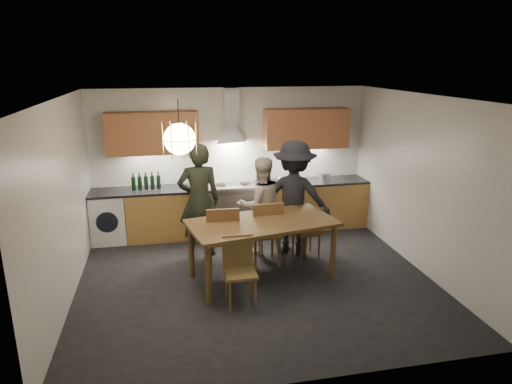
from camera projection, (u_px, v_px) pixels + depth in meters
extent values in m
plane|color=black|center=(256.00, 279.00, 6.62)|extent=(5.00, 5.00, 0.00)
cube|color=white|center=(231.00, 160.00, 8.38)|extent=(5.00, 0.02, 2.60)
cube|color=white|center=(305.00, 261.00, 4.14)|extent=(5.00, 0.02, 2.60)
cube|color=white|center=(62.00, 204.00, 5.77)|extent=(0.02, 4.50, 2.60)
cube|color=white|center=(421.00, 184.00, 6.74)|extent=(0.02, 4.50, 2.60)
cube|color=silver|center=(255.00, 97.00, 5.90)|extent=(5.00, 4.50, 0.02)
cube|color=tan|center=(169.00, 214.00, 8.11)|extent=(1.45, 0.60, 0.86)
cube|color=tan|center=(311.00, 205.00, 8.62)|extent=(2.05, 0.60, 0.86)
cube|color=white|center=(109.00, 218.00, 7.91)|extent=(0.58, 0.58, 0.85)
cube|color=black|center=(150.00, 190.00, 7.92)|extent=(2.05, 0.62, 0.04)
cube|color=black|center=(312.00, 182.00, 8.50)|extent=(2.05, 0.62, 0.04)
cube|color=silver|center=(234.00, 211.00, 8.34)|extent=(0.90, 0.60, 0.80)
cube|color=black|center=(237.00, 217.00, 8.08)|extent=(0.78, 0.02, 0.42)
cube|color=slate|center=(234.00, 188.00, 8.22)|extent=(0.90, 0.60, 0.08)
cube|color=silver|center=(236.00, 189.00, 7.96)|extent=(0.90, 0.08, 0.04)
cube|color=#C1784A|center=(152.00, 133.00, 7.79)|extent=(1.55, 0.35, 0.72)
cube|color=#C1784A|center=(306.00, 128.00, 8.32)|extent=(1.55, 0.35, 0.72)
cube|color=silver|center=(231.00, 106.00, 7.98)|extent=(0.26, 0.22, 0.62)
cylinder|color=black|center=(179.00, 119.00, 5.68)|extent=(0.01, 0.01, 0.50)
sphere|color=#FFE0A5|center=(180.00, 139.00, 5.75)|extent=(0.40, 0.40, 0.40)
torus|color=gold|center=(180.00, 139.00, 5.75)|extent=(0.43, 0.43, 0.01)
cube|color=brown|center=(262.00, 223.00, 6.46)|extent=(2.21, 1.40, 0.05)
cylinder|color=brown|center=(208.00, 274.00, 5.86)|extent=(0.08, 0.08, 0.82)
cylinder|color=brown|center=(191.00, 250.00, 6.61)|extent=(0.08, 0.08, 0.82)
cylinder|color=brown|center=(333.00, 252.00, 6.55)|extent=(0.08, 0.08, 0.82)
cylinder|color=brown|center=(305.00, 232.00, 7.30)|extent=(0.08, 0.08, 0.82)
cube|color=brown|center=(223.00, 239.00, 6.76)|extent=(0.51, 0.51, 0.04)
cube|color=brown|center=(223.00, 226.00, 6.48)|extent=(0.47, 0.08, 0.52)
cylinder|color=brown|center=(235.00, 250.00, 7.04)|extent=(0.04, 0.04, 0.48)
cylinder|color=brown|center=(237.00, 260.00, 6.67)|extent=(0.04, 0.04, 0.48)
cylinder|color=brown|center=(210.00, 251.00, 6.99)|extent=(0.04, 0.04, 0.48)
cylinder|color=brown|center=(211.00, 262.00, 6.63)|extent=(0.04, 0.04, 0.48)
cube|color=brown|center=(264.00, 233.00, 7.01)|extent=(0.49, 0.49, 0.04)
cube|color=brown|center=(268.00, 220.00, 6.74)|extent=(0.47, 0.07, 0.51)
cylinder|color=brown|center=(272.00, 243.00, 7.31)|extent=(0.04, 0.04, 0.48)
cylinder|color=brown|center=(279.00, 252.00, 6.96)|extent=(0.04, 0.04, 0.48)
cylinder|color=brown|center=(249.00, 245.00, 7.22)|extent=(0.04, 0.04, 0.48)
cylinder|color=brown|center=(255.00, 255.00, 6.87)|extent=(0.04, 0.04, 0.48)
cube|color=brown|center=(306.00, 232.00, 7.30)|extent=(0.44, 0.44, 0.04)
cube|color=brown|center=(312.00, 222.00, 7.08)|extent=(0.39, 0.09, 0.42)
cylinder|color=brown|center=(310.00, 240.00, 7.55)|extent=(0.03, 0.03, 0.40)
cylinder|color=brown|center=(319.00, 247.00, 7.27)|extent=(0.03, 0.03, 0.40)
cylinder|color=brown|center=(293.00, 242.00, 7.45)|extent=(0.03, 0.03, 0.40)
cylinder|color=brown|center=(301.00, 249.00, 7.17)|extent=(0.03, 0.03, 0.40)
cube|color=brown|center=(240.00, 273.00, 5.85)|extent=(0.40, 0.40, 0.04)
cube|color=brown|center=(238.00, 251.00, 5.95)|extent=(0.40, 0.04, 0.44)
cylinder|color=brown|center=(230.00, 296.00, 5.73)|extent=(0.03, 0.03, 0.41)
cylinder|color=brown|center=(226.00, 284.00, 6.03)|extent=(0.03, 0.03, 0.41)
cylinder|color=brown|center=(255.00, 294.00, 5.79)|extent=(0.03, 0.03, 0.41)
cylinder|color=brown|center=(250.00, 282.00, 6.10)|extent=(0.03, 0.03, 0.41)
imported|color=black|center=(199.00, 201.00, 7.21)|extent=(0.68, 0.46, 1.84)
imported|color=beige|center=(261.00, 205.00, 7.38)|extent=(0.85, 0.70, 1.60)
imported|color=black|center=(294.00, 198.00, 7.35)|extent=(1.37, 1.10, 1.86)
imported|color=silver|center=(286.00, 180.00, 8.37)|extent=(0.33, 0.33, 0.07)
cylinder|color=#BBBABE|center=(325.00, 177.00, 8.47)|extent=(0.21, 0.21, 0.14)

